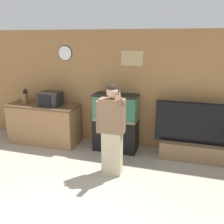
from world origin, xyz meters
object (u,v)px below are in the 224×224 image
(tv_on_stand, at_px, (192,143))
(person_standing, at_px, (112,129))
(aquarium_on_stand, at_px, (116,123))
(knife_block, at_px, (25,98))
(counter_island, at_px, (44,124))
(microwave, at_px, (51,99))

(tv_on_stand, height_order, person_standing, person_standing)
(aquarium_on_stand, bearing_deg, knife_block, -178.11)
(counter_island, height_order, knife_block, knife_block)
(aquarium_on_stand, relative_size, tv_on_stand, 0.82)
(counter_island, xyz_separation_m, knife_block, (-0.47, 0.03, 0.59))
(microwave, relative_size, tv_on_stand, 0.30)
(counter_island, height_order, person_standing, person_standing)
(counter_island, bearing_deg, knife_block, 175.91)
(aquarium_on_stand, bearing_deg, counter_island, -176.51)
(knife_block, height_order, aquarium_on_stand, knife_block)
(tv_on_stand, relative_size, person_standing, 0.93)
(person_standing, bearing_deg, microwave, 152.01)
(aquarium_on_stand, distance_m, person_standing, 1.06)
(counter_island, relative_size, person_standing, 1.01)
(microwave, height_order, tv_on_stand, microwave)
(microwave, distance_m, knife_block, 0.69)
(counter_island, bearing_deg, person_standing, -24.74)
(microwave, bearing_deg, knife_block, 179.03)
(counter_island, distance_m, aquarium_on_stand, 1.76)
(knife_block, relative_size, person_standing, 0.20)
(counter_island, relative_size, microwave, 3.59)
(counter_island, height_order, microwave, microwave)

